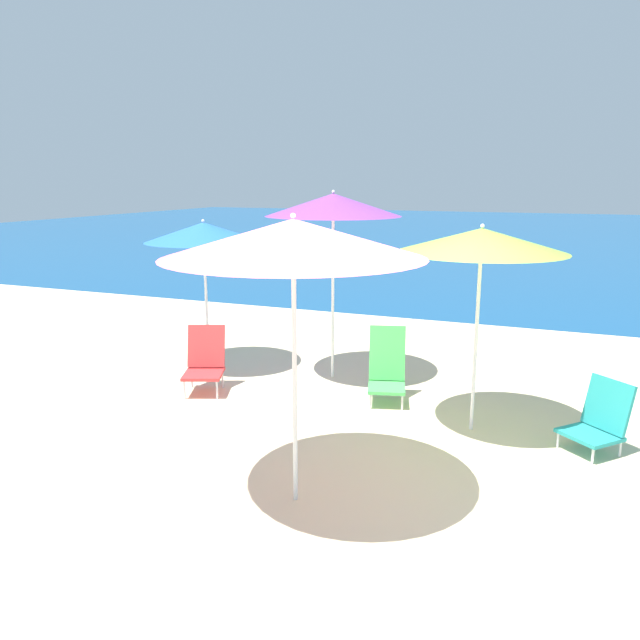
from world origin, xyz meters
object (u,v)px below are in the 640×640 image
object	(u,v)px
beach_umbrella_pink	(293,239)
beach_chair_green	(387,368)
beach_chair_teal	(599,419)
beach_umbrella_blue	(203,232)
beach_chair_red	(205,360)
beach_umbrella_purple	(333,205)
beach_umbrella_lime	(482,241)

from	to	relation	value
beach_umbrella_pink	beach_chair_green	bearing A→B (deg)	89.61
beach_chair_green	beach_chair_teal	bearing A→B (deg)	-30.90
beach_umbrella_pink	beach_umbrella_blue	bearing A→B (deg)	132.31
beach_chair_red	beach_chair_green	bearing A→B (deg)	-8.76
beach_umbrella_purple	beach_chair_red	xyz separation A→B (m)	(-1.23, -1.06, -1.80)
beach_chair_red	beach_chair_teal	size ratio (longest dim) A/B	1.13
beach_umbrella_lime	beach_chair_teal	size ratio (longest dim) A/B	3.07
beach_chair_teal	beach_umbrella_pink	bearing A→B (deg)	-98.09
beach_umbrella_blue	beach_chair_green	world-z (taller)	beach_umbrella_blue
beach_chair_teal	beach_chair_green	bearing A→B (deg)	-153.56
beach_umbrella_blue	beach_umbrella_pink	distance (m)	3.81
beach_chair_green	beach_chair_teal	size ratio (longest dim) A/B	1.24
beach_umbrella_blue	beach_umbrella_lime	bearing A→B (deg)	-13.06
beach_umbrella_pink	beach_chair_teal	bearing A→B (deg)	40.57
beach_umbrella_blue	beach_chair_teal	xyz separation A→B (m)	(4.79, -0.90, -1.51)
beach_umbrella_lime	beach_chair_green	bearing A→B (deg)	153.20
beach_chair_green	beach_umbrella_blue	bearing A→B (deg)	157.12
beach_umbrella_lime	beach_umbrella_blue	xyz separation A→B (m)	(-3.62, 0.84, -0.10)
beach_umbrella_lime	beach_chair_green	xyz separation A→B (m)	(-1.05, 0.53, -1.53)
beach_umbrella_blue	beach_chair_teal	size ratio (longest dim) A/B	2.94
beach_umbrella_lime	beach_chair_teal	distance (m)	1.99
beach_umbrella_purple	beach_chair_red	distance (m)	2.43
beach_umbrella_lime	beach_chair_teal	bearing A→B (deg)	-2.95
beach_umbrella_blue	beach_umbrella_pink	size ratio (longest dim) A/B	0.88
beach_chair_teal	beach_umbrella_blue	bearing A→B (deg)	-149.31
beach_umbrella_pink	beach_chair_green	size ratio (longest dim) A/B	2.68
beach_umbrella_lime	beach_umbrella_blue	bearing A→B (deg)	166.94
beach_umbrella_blue	beach_umbrella_purple	distance (m)	1.75
beach_umbrella_lime	beach_umbrella_blue	distance (m)	3.72
beach_chair_green	beach_chair_teal	world-z (taller)	beach_chair_green
beach_umbrella_purple	beach_chair_teal	bearing A→B (deg)	-20.35
beach_umbrella_pink	beach_chair_red	world-z (taller)	beach_umbrella_pink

